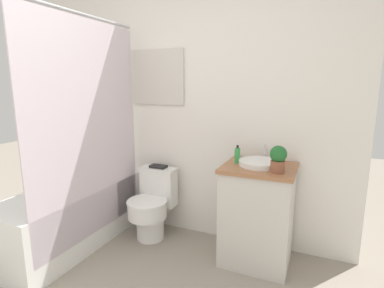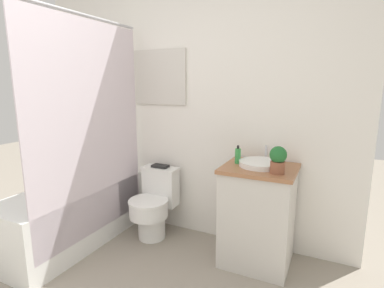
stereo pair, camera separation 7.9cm
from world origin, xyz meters
name	(u,v)px [view 2 (the right image)]	position (x,y,z in m)	size (l,w,h in m)	color
wall_back	(185,105)	(0.00, 1.87, 1.26)	(3.17, 0.07, 2.50)	white
shower_area	(75,210)	(-0.78, 1.17, 0.32)	(0.57, 1.36, 1.98)	white
toilet	(154,205)	(-0.20, 1.59, 0.31)	(0.37, 0.49, 0.65)	white
vanity	(258,215)	(0.80, 1.58, 0.41)	(0.56, 0.50, 0.81)	beige
sink	(261,163)	(0.80, 1.60, 0.83)	(0.34, 0.37, 0.13)	white
soap_bottle	(238,156)	(0.61, 1.61, 0.88)	(0.05, 0.05, 0.15)	green
potted_plant	(278,159)	(0.95, 1.46, 0.92)	(0.12, 0.12, 0.20)	brown
book_on_tank	(160,166)	(-0.20, 1.72, 0.66)	(0.16, 0.09, 0.02)	black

